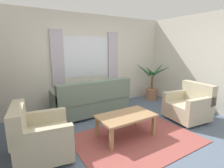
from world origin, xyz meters
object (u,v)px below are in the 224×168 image
armchair_right (189,106)px  armchair_left (39,137)px  couch (92,101)px  potted_plant (152,86)px  coffee_table (126,118)px

armchair_right → armchair_left: bearing=-88.9°
couch → armchair_right: couch is taller
potted_plant → armchair_right: bearing=-104.7°
armchair_left → coffee_table: (1.54, -0.17, 0.03)m
couch → potted_plant: 2.27m
potted_plant → couch: bearing=-175.8°
couch → coffee_table: couch is taller
potted_plant → armchair_left: bearing=-160.0°
coffee_table → potted_plant: (2.19, 1.53, 0.08)m
coffee_table → armchair_right: bearing=-5.1°
coffee_table → potted_plant: 2.67m
couch → armchair_left: couch is taller
couch → armchair_right: 2.37m
armchair_left → coffee_table: armchair_left is taller
couch → armchair_right: bearing=140.3°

